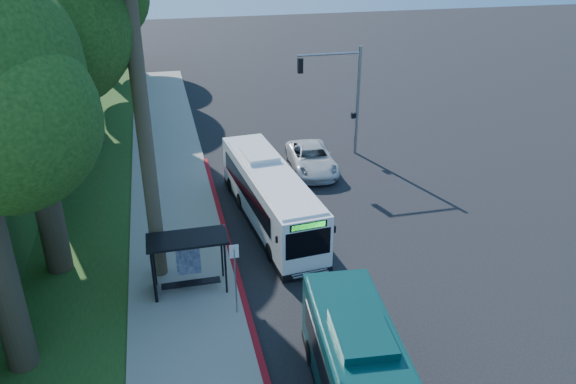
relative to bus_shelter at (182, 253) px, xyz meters
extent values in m
plane|color=black|center=(7.26, 2.86, -1.81)|extent=(140.00, 140.00, 0.00)
cube|color=gray|center=(-0.04, 2.86, -1.75)|extent=(4.50, 70.00, 0.12)
cube|color=maroon|center=(2.26, -1.14, -1.74)|extent=(0.25, 30.00, 0.13)
cube|color=#234719|center=(-5.74, 7.86, -1.78)|extent=(8.00, 70.00, 0.06)
cube|color=black|center=(0.26, -0.14, 0.69)|extent=(3.20, 1.50, 0.10)
cube|color=black|center=(-1.19, -0.14, -0.61)|extent=(0.06, 1.30, 2.20)
cube|color=navy|center=(0.26, 0.56, -0.56)|extent=(1.00, 0.12, 1.70)
cube|color=black|center=(0.26, -0.24, -1.36)|extent=(2.40, 0.40, 0.06)
cube|color=black|center=(-1.14, 0.46, -0.61)|extent=(0.08, 0.08, 2.40)
cube|color=black|center=(1.66, 0.46, -0.61)|extent=(0.08, 0.08, 2.40)
cube|color=black|center=(-1.14, -0.74, -0.61)|extent=(0.08, 0.08, 2.40)
cube|color=black|center=(1.66, -0.74, -0.61)|extent=(0.08, 0.08, 2.40)
cylinder|color=gray|center=(1.86, -2.14, -0.31)|extent=(0.06, 0.06, 3.00)
cube|color=white|center=(1.86, -2.14, 1.09)|extent=(0.35, 0.04, 0.55)
cylinder|color=gray|center=(12.06, 12.86, 1.69)|extent=(0.20, 0.20, 7.00)
cylinder|color=gray|center=(10.06, 12.86, 4.79)|extent=(4.00, 0.14, 0.14)
cube|color=black|center=(8.26, 12.86, 4.19)|extent=(0.30, 0.30, 0.90)
cube|color=black|center=(11.81, 12.86, 0.79)|extent=(0.25, 0.25, 0.35)
cylinder|color=#4C3F2D|center=(-0.94, 1.36, 4.69)|extent=(0.60, 0.60, 13.00)
cylinder|color=#382B1E|center=(-5.24, 2.86, 3.44)|extent=(1.10, 1.10, 10.50)
sphere|color=#123B10|center=(-3.64, 1.66, 8.69)|extent=(5.60, 5.60, 5.60)
cylinder|color=#382B1E|center=(-6.24, 10.86, 4.14)|extent=(1.18, 1.18, 11.90)
cylinder|color=#382B1E|center=(-4.74, 18.86, 3.09)|extent=(1.06, 1.06, 9.80)
cylinder|color=#382B1E|center=(-6.74, 26.86, 3.79)|extent=(1.14, 1.14, 11.20)
cylinder|color=#382B1E|center=(-4.24, 34.86, 2.74)|extent=(1.02, 1.02, 9.10)
cylinder|color=#382B1E|center=(-3.24, 42.86, 2.39)|extent=(0.98, 0.98, 8.40)
sphere|color=#123B10|center=(-4.30, -4.22, 7.29)|extent=(5.04, 5.04, 5.04)
cube|color=white|center=(4.66, 4.84, -0.23)|extent=(3.29, 10.85, 2.54)
cube|color=black|center=(4.66, 4.84, -1.54)|extent=(3.31, 10.90, 0.31)
cube|color=black|center=(4.61, 5.29, 0.02)|extent=(3.11, 8.51, 0.98)
cube|color=black|center=(5.16, -0.43, -0.03)|extent=(2.00, 0.30, 1.25)
cube|color=black|center=(4.15, 10.11, 0.06)|extent=(1.82, 0.28, 0.89)
cube|color=#19E533|center=(5.17, -0.43, 0.82)|extent=(1.48, 0.23, 0.25)
cube|color=white|center=(4.66, 4.84, 1.09)|extent=(3.05, 10.30, 0.11)
cube|color=white|center=(4.48, 6.62, 1.24)|extent=(1.80, 2.37, 0.31)
cylinder|color=black|center=(3.96, 1.34, -1.36)|extent=(0.35, 0.91, 0.89)
cylinder|color=black|center=(6.01, 1.54, -1.36)|extent=(0.35, 0.91, 0.89)
cylinder|color=black|center=(3.24, 8.78, -1.36)|extent=(0.35, 0.91, 0.89)
cylinder|color=black|center=(5.29, 8.98, -1.36)|extent=(0.35, 0.91, 0.89)
cube|color=black|center=(5.10, -4.23, 0.07)|extent=(1.83, 0.27, 0.89)
cube|color=#093332|center=(4.62, -9.53, 1.10)|extent=(3.01, 10.34, 0.11)
cube|color=#093332|center=(4.78, -7.75, 1.25)|extent=(1.79, 2.37, 0.31)
cylinder|color=black|center=(3.96, -5.37, -1.36)|extent=(0.35, 0.91, 0.89)
cylinder|color=black|center=(6.02, -5.56, -1.36)|extent=(0.35, 0.91, 0.89)
imported|color=silver|center=(8.49, 10.74, -1.04)|extent=(2.87, 5.65, 1.53)
camera|label=1|loc=(-0.31, -19.75, 12.09)|focal=35.00mm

